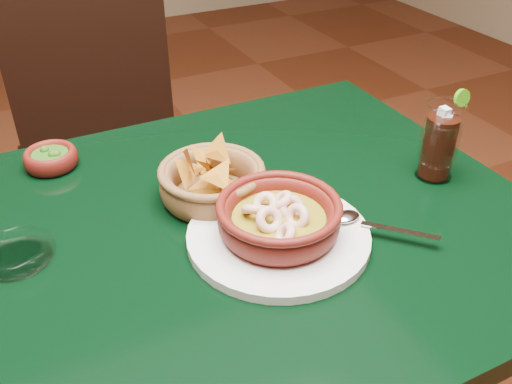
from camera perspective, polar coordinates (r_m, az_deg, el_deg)
name	(u,v)px	position (r m, az deg, el deg)	size (l,w,h in m)	color
dining_table	(174,288)	(0.95, -8.24, -9.52)	(1.20, 0.80, 0.75)	black
dining_chair	(105,147)	(1.59, -14.87, 4.38)	(0.51, 0.51, 0.99)	black
shrimp_plate	(279,223)	(0.86, 2.32, -3.08)	(0.35, 0.28, 0.08)	silver
chip_basket	(212,182)	(0.95, -4.41, 1.00)	(0.21, 0.21, 0.13)	brown
guacamole_ramekin	(51,158)	(1.11, -19.82, 3.19)	(0.12, 0.12, 0.04)	#50110C
cola_drink	(439,142)	(1.04, 17.88, 4.81)	(0.14, 0.14, 0.16)	white
glass_ashtray	(15,253)	(0.90, -22.93, -5.64)	(0.12, 0.12, 0.03)	white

